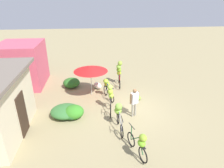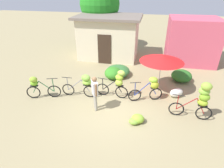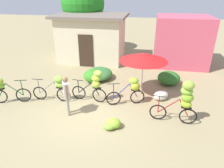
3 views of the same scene
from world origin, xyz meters
The scene contains 17 objects.
ground_plane centered at (0.00, 0.00, 0.00)m, with size 60.00×60.00×0.00m, color #968860.
building_low centered at (-1.50, 6.63, 1.52)m, with size 4.55×3.36×2.99m.
shop_pink centered at (4.25, 6.85, 1.49)m, with size 3.20×2.80×2.98m, color #CB4E64.
tree_behind_building centered at (-2.67, 8.65, 3.51)m, with size 3.13×3.13×5.10m.
hedge_bush_front_left centered at (-0.46, 3.03, 0.34)m, with size 1.01×1.04×0.68m, color #368425.
hedge_bush_front_right centered at (-0.43, 3.12, 0.28)m, with size 1.07×0.97×0.55m, color #2C692B.
hedge_bush_mid centered at (-0.26, 3.48, 0.29)m, with size 1.42×1.57×0.58m, color #367135.
hedge_bush_by_door centered at (3.40, 3.49, 0.32)m, with size 1.12×1.15×0.64m, color #2B6924.
market_umbrella centered at (2.09, 2.09, 1.80)m, with size 2.11×2.11×1.98m.
bicycle_leftmost centered at (-3.51, 0.24, 0.66)m, with size 1.56×0.57×1.16m.
bicycle_near_pile centered at (-1.44, 0.79, 0.74)m, with size 1.71×0.43×1.20m.
bicycle_center_loaded centered at (0.13, 1.04, 0.84)m, with size 1.59×0.41×1.45m.
bicycle_by_shop centered at (1.70, 1.11, 0.72)m, with size 1.58×0.60×1.19m.
bicycle_rightmost centered at (3.62, 0.11, 1.01)m, with size 1.68×0.47×1.71m.
banana_pile_on_ground centered at (1.23, -0.66, 0.16)m, with size 0.66×0.59×0.35m.
produce_sack centered at (2.96, 1.68, 0.22)m, with size 0.70×0.44×0.44m, color silver.
person_vendor centered at (-0.62, -0.13, 0.97)m, with size 0.37×0.52×1.60m.
Camera 2 is at (1.43, -6.50, 4.89)m, focal length 29.52 mm.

